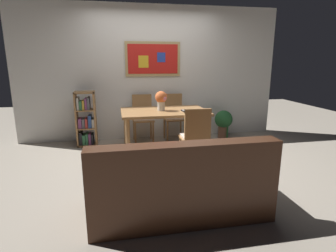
{
  "coord_description": "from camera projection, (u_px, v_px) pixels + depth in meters",
  "views": [
    {
      "loc": [
        -0.73,
        -4.04,
        1.57
      ],
      "look_at": [
        -0.01,
        -0.3,
        0.65
      ],
      "focal_mm": 29.33,
      "sensor_mm": 36.0,
      "label": 1
    }
  ],
  "objects": [
    {
      "name": "dining_chair_near_right",
      "position": [
        196.0,
        133.0,
        3.98
      ],
      "size": [
        0.4,
        0.41,
        0.91
      ],
      "color": "#9E7042",
      "rests_on": "ground_plane"
    },
    {
      "name": "potted_ivy",
      "position": [
        224.0,
        122.0,
        5.61
      ],
      "size": [
        0.36,
        0.36,
        0.57
      ],
      "color": "brown",
      "rests_on": "ground_plane"
    },
    {
      "name": "dining_chair_far_right",
      "position": [
        174.0,
        113.0,
        5.45
      ],
      "size": [
        0.4,
        0.41,
        0.91
      ],
      "color": "#9E7042",
      "rests_on": "ground_plane"
    },
    {
      "name": "wall_back_with_painting",
      "position": [
        151.0,
        73.0,
        5.47
      ],
      "size": [
        5.2,
        0.14,
        2.6
      ],
      "color": "silver",
      "rests_on": "ground_plane"
    },
    {
      "name": "leather_couch",
      "position": [
        179.0,
        185.0,
        2.83
      ],
      "size": [
        1.8,
        0.84,
        0.84
      ],
      "color": "#472819",
      "rests_on": "ground_plane"
    },
    {
      "name": "ground_plane",
      "position": [
        165.0,
        161.0,
        4.36
      ],
      "size": [
        12.0,
        12.0,
        0.0
      ],
      "primitive_type": "plane",
      "color": "gray"
    },
    {
      "name": "bookshelf",
      "position": [
        86.0,
        121.0,
        5.07
      ],
      "size": [
        0.36,
        0.28,
        1.01
      ],
      "color": "#9E7042",
      "rests_on": "ground_plane"
    },
    {
      "name": "flower_vase",
      "position": [
        161.0,
        99.0,
        4.55
      ],
      "size": [
        0.2,
        0.2,
        0.33
      ],
      "color": "beige",
      "rests_on": "dining_table"
    },
    {
      "name": "dining_chair_far_left",
      "position": [
        143.0,
        114.0,
        5.35
      ],
      "size": [
        0.4,
        0.41,
        0.91
      ],
      "color": "#9E7042",
      "rests_on": "ground_plane"
    },
    {
      "name": "tv_remote",
      "position": [
        184.0,
        111.0,
        4.51
      ],
      "size": [
        0.06,
        0.16,
        0.02
      ],
      "color": "black",
      "rests_on": "dining_table"
    },
    {
      "name": "dining_table",
      "position": [
        164.0,
        116.0,
        4.63
      ],
      "size": [
        1.43,
        0.91,
        0.74
      ],
      "color": "#9E7042",
      "rests_on": "ground_plane"
    }
  ]
}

